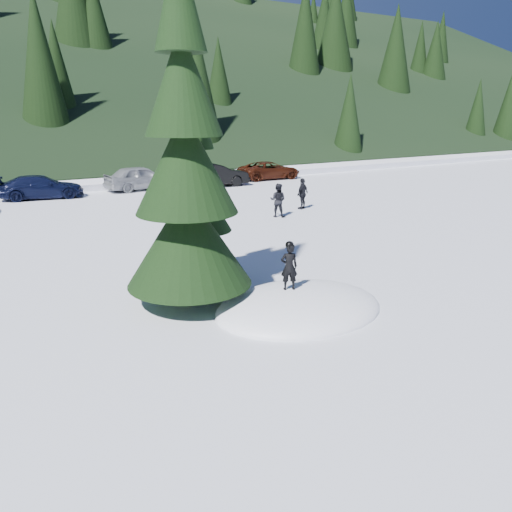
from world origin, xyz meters
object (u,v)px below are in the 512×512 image
car_5 (213,175)px  car_6 (269,170)px  car_3 (41,187)px  car_4 (141,178)px  spruce_short (201,212)px  child_skier (289,267)px  spruce_tall (186,176)px  adult_1 (303,194)px  adult_0 (278,200)px

car_5 → car_6: car_5 is taller
car_6 → car_3: bearing=94.2°
car_4 → spruce_short: bearing=161.0°
child_skier → car_3: size_ratio=0.26×
spruce_tall → car_6: size_ratio=1.88×
child_skier → car_6: bearing=-98.2°
car_4 → car_5: (4.54, -1.12, 0.00)m
spruce_short → car_4: (4.14, 18.02, -1.34)m
spruce_tall → child_skier: (2.06, -1.52, -2.24)m
car_5 → car_6: (5.17, 1.26, -0.13)m
spruce_short → adult_1: bearing=39.8°
spruce_tall → car_4: 20.25m
child_skier → car_4: child_skier is taller
child_skier → car_4: 21.17m
spruce_short → car_5: spruce_short is taller
spruce_tall → spruce_short: (1.00, 1.40, -1.22)m
car_6 → car_5: bearing=106.6°
adult_0 → spruce_tall: bearing=93.2°
car_4 → adult_1: bearing=-160.3°
car_3 → car_5: size_ratio=0.97×
adult_1 → car_3: size_ratio=0.34×
spruce_tall → car_5: bearing=62.1°
spruce_short → adult_0: bearing=43.4°
spruce_short → car_5: size_ratio=1.15×
spruce_tall → adult_0: size_ratio=5.44×
child_skier → spruce_short: bearing=-47.1°
adult_0 → spruce_short: bearing=91.5°
adult_0 → car_3: adult_0 is taller
spruce_short → car_3: size_ratio=1.18×
spruce_short → child_skier: spruce_short is taller
spruce_short → car_5: bearing=62.8°
adult_1 → car_4: size_ratio=0.35×
spruce_short → car_3: spruce_short is taller
child_skier → car_6: (12.79, 21.09, -0.44)m
child_skier → car_4: bearing=-75.3°
adult_1 → car_5: size_ratio=0.34×
car_4 → car_6: (9.71, 0.14, -0.13)m
child_skier → spruce_tall: bearing=-13.5°
adult_0 → car_5: adult_0 is taller
spruce_tall → car_4: size_ratio=1.91×
car_3 → child_skier: bearing=-163.5°
car_4 → car_5: size_ratio=0.96×
adult_1 → car_6: (4.70, 10.54, -0.15)m
child_skier → car_3: 20.90m
child_skier → adult_1: (8.10, 10.54, -0.29)m
spruce_tall → car_5: 20.85m
spruce_tall → spruce_short: spruce_tall is taller
spruce_short → car_6: (13.85, 18.16, -1.47)m
spruce_short → child_skier: (1.06, -2.92, -1.03)m
child_skier → car_5: (7.62, 19.82, -0.31)m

